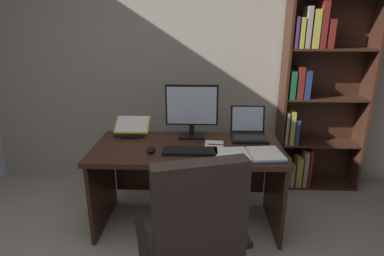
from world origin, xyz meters
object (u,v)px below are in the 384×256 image
laptop (249,131)px  bookshelf (314,99)px  desk (188,165)px  keyboard (190,151)px  monitor (192,111)px  notepad (214,145)px  office_chair (194,253)px  open_binder (249,155)px  computer_mouse (151,150)px  reading_stand_with_book (132,127)px  pen (217,144)px

laptop → bookshelf: bearing=36.0°
desk → keyboard: keyboard is taller
bookshelf → laptop: bookshelf is taller
bookshelf → monitor: bearing=-156.6°
keyboard → notepad: bearing=37.6°
keyboard → laptop: bearing=36.6°
office_chair → open_binder: bearing=46.0°
laptop → monitor: bearing=-179.3°
office_chair → notepad: bearing=65.8°
monitor → bookshelf: bearing=23.4°
desk → notepad: bearing=-14.7°
office_chair → open_binder: size_ratio=1.94×
open_binder → notepad: size_ratio=2.57×
computer_mouse → reading_stand_with_book: bearing=119.7°
open_binder → notepad: bearing=136.0°
office_chair → reading_stand_with_book: bearing=100.3°
desk → reading_stand_with_book: (-0.51, 0.21, 0.27)m
computer_mouse → reading_stand_with_book: (-0.23, 0.41, 0.05)m
office_chair → monitor: 1.25m
notepad → desk: bearing=165.3°
pen → notepad: bearing=180.0°
office_chair → computer_mouse: bearing=98.6°
monitor → reading_stand_with_book: 0.56m
desk → notepad: notepad is taller
bookshelf → laptop: size_ratio=6.25×
laptop → open_binder: bearing=-96.9°
desk → reading_stand_with_book: size_ratio=5.04×
computer_mouse → open_binder: size_ratio=0.19×
keyboard → open_binder: (0.44, -0.05, -0.00)m
monitor → notepad: 0.36m
computer_mouse → reading_stand_with_book: size_ratio=0.34×
laptop → desk: bearing=-162.4°
desk → laptop: laptop is taller
office_chair → computer_mouse: 0.91m
office_chair → reading_stand_with_book: size_ratio=3.46×
monitor → pen: size_ratio=3.28×
laptop → open_binder: 0.42m
reading_stand_with_book → open_binder: size_ratio=0.56×
desk → pen: (0.23, -0.06, 0.21)m
keyboard → reading_stand_with_book: 0.68m
bookshelf → reading_stand_with_book: size_ratio=6.36×
reading_stand_with_book → open_binder: bearing=-25.3°
bookshelf → open_binder: size_ratio=3.56×
computer_mouse → office_chair: bearing=-65.3°
laptop → notepad: (-0.30, -0.22, -0.05)m
laptop → keyboard: 0.62m
open_binder → reading_stand_with_book: bearing=148.2°
keyboard → pen: (0.21, 0.15, 0.00)m
keyboard → open_binder: size_ratio=0.78×
laptop → reading_stand_with_book: bearing=177.4°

